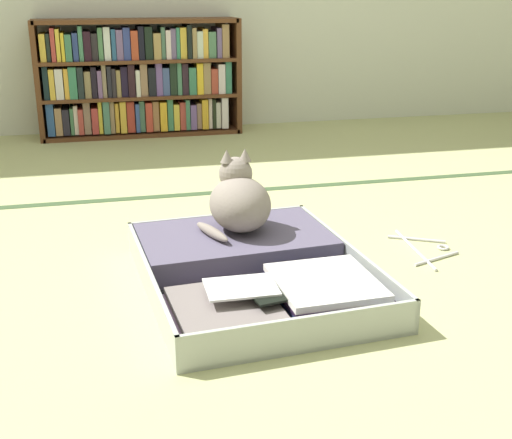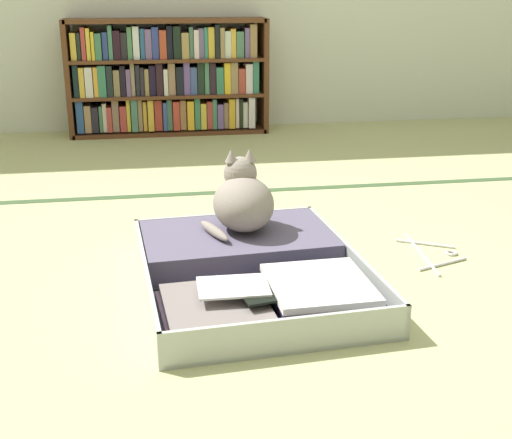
{
  "view_description": "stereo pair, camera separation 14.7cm",
  "coord_description": "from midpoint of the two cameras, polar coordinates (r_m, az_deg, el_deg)",
  "views": [
    {
      "loc": [
        -0.53,
        -1.85,
        0.85
      ],
      "look_at": [
        -0.07,
        0.02,
        0.18
      ],
      "focal_mm": 47.04,
      "sensor_mm": 36.0,
      "label": 1
    },
    {
      "loc": [
        -0.39,
        -1.88,
        0.85
      ],
      "look_at": [
        -0.07,
        0.02,
        0.18
      ],
      "focal_mm": 47.04,
      "sensor_mm": 36.0,
      "label": 2
    }
  ],
  "objects": [
    {
      "name": "bookshelf",
      "position": [
        4.15,
        -6.52,
        11.85
      ],
      "size": [
        1.19,
        0.26,
        0.68
      ],
      "color": "#57311B",
      "rests_on": "ground_plane"
    },
    {
      "name": "open_suitcase",
      "position": [
        2.05,
        1.57,
        -4.04
      ],
      "size": [
        0.69,
        0.87,
        0.1
      ],
      "color": "#B2B8AF",
      "rests_on": "ground_plane"
    },
    {
      "name": "clothes_hanger",
      "position": [
        2.35,
        16.48,
        -2.81
      ],
      "size": [
        0.2,
        0.36,
        0.01
      ],
      "color": "silver",
      "rests_on": "ground_plane"
    },
    {
      "name": "tatami_border",
      "position": [
        2.95,
        -0.07,
        2.39
      ],
      "size": [
        4.8,
        0.05,
        0.0
      ],
      "color": "#3B5331",
      "rests_on": "ground_plane"
    },
    {
      "name": "ground_plane",
      "position": [
        2.1,
        4.03,
        -4.8
      ],
      "size": [
        10.0,
        10.0,
        0.0
      ],
      "primitive_type": "plane",
      "color": "#B6B97E"
    },
    {
      "name": "black_cat",
      "position": [
        2.18,
        0.74,
        1.6
      ],
      "size": [
        0.25,
        0.27,
        0.26
      ],
      "color": "gray",
      "rests_on": "open_suitcase"
    }
  ]
}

